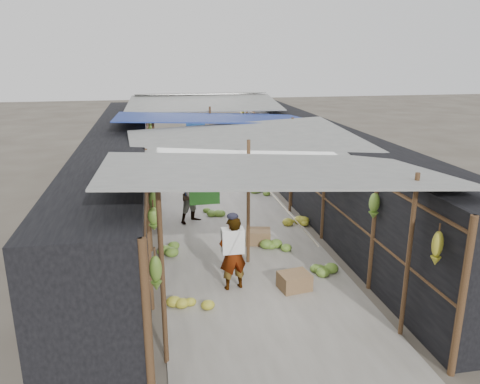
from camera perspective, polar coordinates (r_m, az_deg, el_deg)
ground at (r=7.37m, az=5.96°, el=-18.33°), size 80.00×80.00×0.00m
aisle_slab at (r=13.10m, az=-2.12°, el=-2.15°), size 3.60×16.00×0.02m
stall_left at (r=12.68m, az=-14.34°, el=2.07°), size 1.40×15.00×2.30m
stall_right at (r=13.44m, az=9.30°, el=3.18°), size 1.40×15.00×2.30m
crate_near at (r=8.84m, az=6.65°, el=-10.79°), size 0.61×0.52×0.33m
crate_mid at (r=10.78m, az=2.22°, el=-5.47°), size 0.64×0.56×0.34m
crate_back at (r=14.51m, az=-5.66°, el=0.24°), size 0.58×0.52×0.30m
black_basin at (r=16.30m, az=0.73°, el=1.89°), size 0.54×0.54×0.16m
vendor_elderly at (r=8.57m, az=-0.89°, el=-7.52°), size 0.58×0.45×1.42m
shopper_blue at (r=11.99m, az=-5.73°, el=-0.34°), size 0.90×0.85×1.48m
vendor_seated at (r=15.00m, az=0.17°, el=2.11°), size 0.62×0.69×0.93m
market_canopy at (r=12.86m, az=-2.35°, el=8.49°), size 5.62×15.20×2.77m
hanging_bananas at (r=12.60m, az=-1.76°, el=4.82°), size 3.96×14.25×0.82m
floor_bananas at (r=12.05m, az=-1.14°, el=-3.13°), size 3.82×10.56×0.34m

